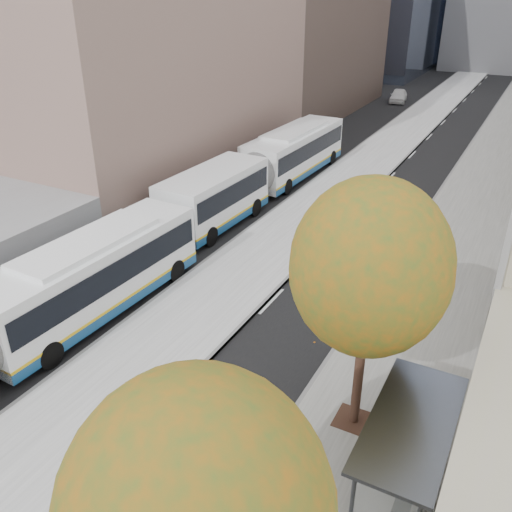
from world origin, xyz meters
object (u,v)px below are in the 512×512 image
Objects in this scene: distant_car at (398,96)px; bus_near at (5,326)px; bus_shelter at (417,438)px; bus_far at (265,168)px.

bus_near is at bearing -98.78° from distant_car.
bus_shelter is 22.57m from bus_far.
bus_near reaches higher than distant_car.
bus_near is at bearing -176.28° from bus_shelter.
bus_far is at bearing 126.36° from bus_shelter.
bus_far is (-13.38, 18.17, -0.53)m from bus_shelter.
bus_near is 51.41m from distant_car.
bus_near reaches higher than bus_shelter.
bus_near is 4.39× the size of distant_car.
distant_car is at bearing 105.10° from bus_shelter.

